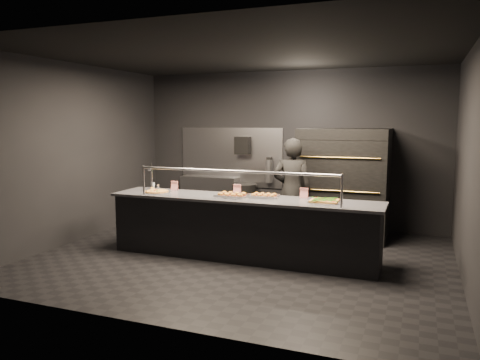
% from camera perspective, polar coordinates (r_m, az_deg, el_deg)
% --- Properties ---
extents(room, '(6.04, 6.00, 3.00)m').
position_cam_1_polar(room, '(6.90, 0.24, 2.66)').
color(room, black).
rests_on(room, ground).
extents(service_counter, '(4.10, 0.78, 1.37)m').
position_cam_1_polar(service_counter, '(7.01, 0.27, -5.81)').
color(service_counter, black).
rests_on(service_counter, ground).
extents(pizza_oven, '(1.50, 1.23, 1.91)m').
position_cam_1_polar(pizza_oven, '(8.44, 12.59, -0.27)').
color(pizza_oven, black).
rests_on(pizza_oven, ground).
extents(prep_shelf, '(1.20, 0.35, 0.90)m').
position_cam_1_polar(prep_shelf, '(9.72, -3.67, -2.20)').
color(prep_shelf, '#99999E').
rests_on(prep_shelf, ground).
extents(towel_dispenser, '(0.30, 0.20, 0.35)m').
position_cam_1_polar(towel_dispenser, '(9.39, 0.35, 4.24)').
color(towel_dispenser, black).
rests_on(towel_dispenser, room).
extents(fire_extinguisher, '(0.14, 0.14, 0.51)m').
position_cam_1_polar(fire_extinguisher, '(9.26, 3.55, 1.14)').
color(fire_extinguisher, '#B2B2B7').
rests_on(fire_extinguisher, room).
extents(beer_tap, '(0.13, 0.18, 0.48)m').
position_cam_1_polar(beer_tap, '(7.68, -10.74, -0.27)').
color(beer_tap, silver).
rests_on(beer_tap, service_counter).
extents(round_pizza, '(0.42, 0.42, 0.03)m').
position_cam_1_polar(round_pizza, '(7.48, -10.12, -1.41)').
color(round_pizza, silver).
rests_on(round_pizza, service_counter).
extents(slider_tray_a, '(0.54, 0.46, 0.07)m').
position_cam_1_polar(slider_tray_a, '(6.95, -0.98, -1.85)').
color(slider_tray_a, silver).
rests_on(slider_tray_a, service_counter).
extents(slider_tray_b, '(0.47, 0.39, 0.07)m').
position_cam_1_polar(slider_tray_b, '(6.92, 2.94, -1.93)').
color(slider_tray_b, silver).
rests_on(slider_tray_b, service_counter).
extents(square_pizza, '(0.49, 0.49, 0.05)m').
position_cam_1_polar(square_pizza, '(6.61, 10.25, -2.54)').
color(square_pizza, silver).
rests_on(square_pizza, service_counter).
extents(condiment_jar, '(0.16, 0.06, 0.10)m').
position_cam_1_polar(condiment_jar, '(7.89, -10.38, -0.72)').
color(condiment_jar, silver).
rests_on(condiment_jar, service_counter).
extents(tent_cards, '(2.27, 0.04, 0.15)m').
position_cam_1_polar(tent_cards, '(7.24, -0.46, -1.11)').
color(tent_cards, white).
rests_on(tent_cards, service_counter).
extents(trash_bin, '(0.48, 0.48, 0.79)m').
position_cam_1_polar(trash_bin, '(9.33, 0.55, -2.91)').
color(trash_bin, black).
rests_on(trash_bin, ground).
extents(worker, '(0.71, 0.53, 1.77)m').
position_cam_1_polar(worker, '(7.80, 6.33, -1.36)').
color(worker, black).
rests_on(worker, ground).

